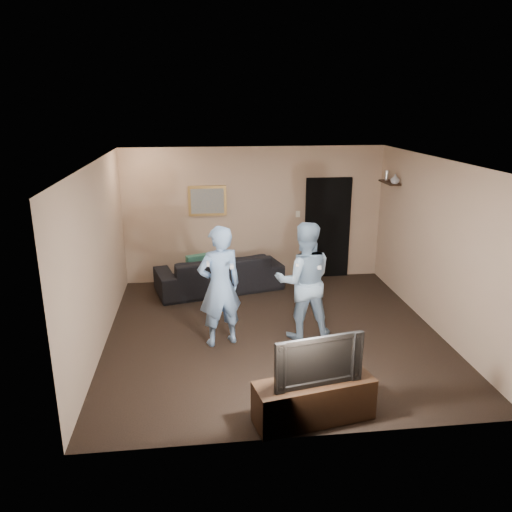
{
  "coord_description": "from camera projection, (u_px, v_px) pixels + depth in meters",
  "views": [
    {
      "loc": [
        -1.08,
        -6.88,
        3.38
      ],
      "look_at": [
        -0.23,
        0.3,
        1.15
      ],
      "focal_mm": 35.0,
      "sensor_mm": 36.0,
      "label": 1
    }
  ],
  "objects": [
    {
      "name": "doorway",
      "position": [
        327.0,
        228.0,
        9.86
      ],
      "size": [
        0.9,
        0.06,
        2.0
      ],
      "primitive_type": "cube",
      "color": "black",
      "rests_on": "ground"
    },
    {
      "name": "shelf_figurine",
      "position": [
        387.0,
        175.0,
        9.16
      ],
      "size": [
        0.06,
        0.06,
        0.18
      ],
      "primitive_type": "cylinder",
      "color": "silver",
      "rests_on": "wall_shelf"
    },
    {
      "name": "tv_console",
      "position": [
        314.0,
        400.0,
        5.48
      ],
      "size": [
        1.38,
        0.67,
        0.47
      ],
      "primitive_type": "cube",
      "rotation": [
        0.0,
        0.0,
        0.19
      ],
      "color": "black",
      "rests_on": "ground"
    },
    {
      "name": "wall_shelf",
      "position": [
        390.0,
        183.0,
        9.04
      ],
      "size": [
        0.2,
        0.6,
        0.03
      ],
      "primitive_type": "cube",
      "color": "black",
      "rests_on": "wall_right"
    },
    {
      "name": "wall_right",
      "position": [
        437.0,
        246.0,
        7.55
      ],
      "size": [
        0.04,
        5.0,
        2.6
      ],
      "primitive_type": "cube",
      "color": "tan",
      "rests_on": "ground"
    },
    {
      "name": "wall_left",
      "position": [
        98.0,
        258.0,
        6.98
      ],
      "size": [
        0.04,
        5.0,
        2.6
      ],
      "primitive_type": "cube",
      "color": "tan",
      "rests_on": "ground"
    },
    {
      "name": "ground",
      "position": [
        273.0,
        333.0,
        7.65
      ],
      "size": [
        5.0,
        5.0,
        0.0
      ],
      "primitive_type": "plane",
      "color": "black",
      "rests_on": "ground"
    },
    {
      "name": "light_switch",
      "position": [
        298.0,
        214.0,
        9.71
      ],
      "size": [
        0.08,
        0.02,
        0.12
      ],
      "primitive_type": "cube",
      "color": "silver",
      "rests_on": "wall_back"
    },
    {
      "name": "wall_back",
      "position": [
        254.0,
        215.0,
        9.64
      ],
      "size": [
        5.0,
        0.04,
        2.6
      ],
      "primitive_type": "cube",
      "color": "tan",
      "rests_on": "ground"
    },
    {
      "name": "wii_player_left",
      "position": [
        220.0,
        286.0,
        7.07
      ],
      "size": [
        0.75,
        0.6,
        1.77
      ],
      "color": "#7EA7DB",
      "rests_on": "ground"
    },
    {
      "name": "shelf_vase",
      "position": [
        395.0,
        179.0,
        8.78
      ],
      "size": [
        0.16,
        0.16,
        0.17
      ],
      "primitive_type": "imported",
      "rotation": [
        0.0,
        0.0,
        0.02
      ],
      "color": "#AAAAAF",
      "rests_on": "wall_shelf"
    },
    {
      "name": "ceiling",
      "position": [
        275.0,
        162.0,
        6.88
      ],
      "size": [
        5.0,
        5.0,
        0.04
      ],
      "primitive_type": "cube",
      "color": "silver",
      "rests_on": "wall_back"
    },
    {
      "name": "television",
      "position": [
        316.0,
        358.0,
        5.33
      ],
      "size": [
        1.0,
        0.32,
        0.57
      ],
      "primitive_type": "imported",
      "rotation": [
        0.0,
        0.0,
        0.19
      ],
      "color": "black",
      "rests_on": "tv_console"
    },
    {
      "name": "wall_front",
      "position": [
        313.0,
        324.0,
        4.89
      ],
      "size": [
        5.0,
        0.04,
        2.6
      ],
      "primitive_type": "cube",
      "color": "tan",
      "rests_on": "ground"
    },
    {
      "name": "wii_player_right",
      "position": [
        304.0,
        281.0,
        7.28
      ],
      "size": [
        0.89,
        0.7,
        1.77
      ],
      "color": "#82A1BE",
      "rests_on": "ground"
    },
    {
      "name": "throw_pillow",
      "position": [
        198.0,
        266.0,
        9.23
      ],
      "size": [
        0.45,
        0.29,
        0.43
      ],
      "primitive_type": "cube",
      "rotation": [
        0.0,
        0.0,
        0.37
      ],
      "color": "#1C5445",
      "rests_on": "sofa"
    },
    {
      "name": "painting_canvas",
      "position": [
        207.0,
        201.0,
        9.4
      ],
      "size": [
        0.62,
        0.01,
        0.47
      ],
      "primitive_type": "cube",
      "color": "slate",
      "rests_on": "painting_frame"
    },
    {
      "name": "painting_frame",
      "position": [
        207.0,
        201.0,
        9.42
      ],
      "size": [
        0.72,
        0.05,
        0.57
      ],
      "primitive_type": "cube",
      "color": "olive",
      "rests_on": "wall_back"
    },
    {
      "name": "sofa",
      "position": [
        219.0,
        273.0,
        9.31
      ],
      "size": [
        2.46,
        1.43,
        0.67
      ],
      "primitive_type": "imported",
      "rotation": [
        0.0,
        0.0,
        3.38
      ],
      "color": "black",
      "rests_on": "ground"
    }
  ]
}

